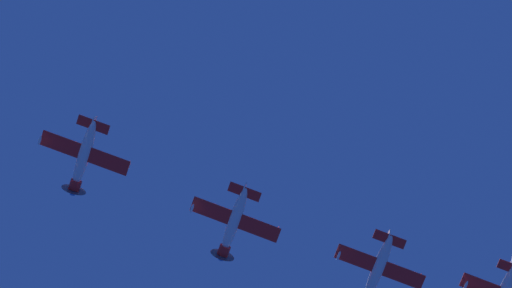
{
  "coord_description": "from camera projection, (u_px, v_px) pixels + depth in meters",
  "views": [
    {
      "loc": [
        -24.52,
        -12.18,
        1.44
      ],
      "look_at": [
        -3.7,
        -2.09,
        77.71
      ],
      "focal_mm": 60.78,
      "sensor_mm": 36.0,
      "label": 1
    }
  ],
  "objects": [
    {
      "name": "airplane_outer_left",
      "position": [
        377.0,
        270.0,
        82.0
      ],
      "size": [
        7.29,
        7.23,
        2.97
      ],
      "color": "silver"
    },
    {
      "name": "airplane_right_wingman",
      "position": [
        234.0,
        223.0,
        81.27
      ],
      "size": [
        7.26,
        7.27,
        2.71
      ],
      "color": "silver"
    },
    {
      "name": "airplane_left_wingman",
      "position": [
        84.0,
        157.0,
        81.12
      ],
      "size": [
        7.27,
        7.24,
        2.77
      ],
      "color": "silver"
    }
  ]
}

